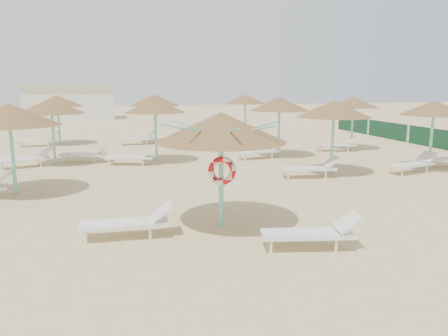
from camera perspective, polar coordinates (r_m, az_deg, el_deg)
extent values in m
plane|color=#DCBB86|center=(10.05, -0.86, -8.06)|extent=(120.00, 120.00, 0.00)
cylinder|color=#75CBC3|center=(9.99, -0.38, -1.56)|extent=(0.11, 0.11, 2.22)
cone|color=brown|center=(9.80, -0.39, 5.36)|extent=(2.96, 2.96, 0.67)
cylinder|color=#75CBC3|center=(9.83, -0.38, 3.91)|extent=(0.20, 0.20, 0.12)
cylinder|color=#75CBC3|center=(9.99, 3.42, 5.16)|extent=(1.34, 0.04, 0.34)
cylinder|color=#75CBC3|center=(10.39, 1.56, 5.39)|extent=(0.98, 0.98, 0.34)
cylinder|color=#75CBC3|center=(10.47, -1.29, 5.43)|extent=(0.04, 1.34, 0.34)
cylinder|color=#75CBC3|center=(10.17, -3.68, 5.26)|extent=(0.98, 0.98, 0.34)
cylinder|color=#75CBC3|center=(9.67, -4.32, 4.95)|extent=(1.34, 0.04, 0.34)
cylinder|color=#75CBC3|center=(9.24, -2.57, 4.69)|extent=(0.98, 0.98, 0.34)
cylinder|color=#75CBC3|center=(9.15, 0.64, 4.65)|extent=(0.04, 1.34, 0.34)
cylinder|color=#75CBC3|center=(9.48, 3.15, 4.85)|extent=(0.98, 0.98, 0.34)
torus|color=red|center=(9.85, -0.24, -0.37)|extent=(0.66, 0.15, 0.66)
cylinder|color=white|center=(9.58, -17.63, -8.68)|extent=(0.06, 0.06, 0.27)
cylinder|color=white|center=(10.05, -17.36, -7.76)|extent=(0.06, 0.06, 0.27)
cylinder|color=white|center=(9.53, -9.61, -8.42)|extent=(0.06, 0.06, 0.27)
cylinder|color=white|center=(9.99, -9.72, -7.50)|extent=(0.06, 0.06, 0.27)
cube|color=white|center=(9.71, -12.91, -7.09)|extent=(1.89, 0.69, 0.08)
cube|color=white|center=(9.65, -7.99, -5.56)|extent=(0.50, 0.61, 0.36)
cylinder|color=white|center=(8.70, 6.16, -10.25)|extent=(0.06, 0.06, 0.27)
cylinder|color=white|center=(9.15, 5.68, -9.17)|extent=(0.06, 0.06, 0.27)
cylinder|color=white|center=(9.00, 14.44, -9.83)|extent=(0.06, 0.06, 0.27)
cylinder|color=white|center=(9.43, 13.57, -8.82)|extent=(0.06, 0.06, 0.27)
cube|color=white|center=(9.01, 10.81, -8.46)|extent=(1.90, 0.94, 0.08)
cube|color=white|center=(9.17, 15.84, -6.84)|extent=(0.57, 0.65, 0.35)
cylinder|color=#75CBC3|center=(14.34, -25.87, 1.32)|extent=(0.11, 0.11, 2.30)
cone|color=brown|center=(14.21, -26.29, 6.28)|extent=(2.90, 2.90, 0.65)
cylinder|color=#75CBC3|center=(14.23, -26.21, 5.29)|extent=(0.20, 0.20, 0.12)
cube|color=white|center=(14.21, -26.92, -1.27)|extent=(0.56, 0.66, 0.36)
cylinder|color=#75CBC3|center=(19.20, -21.37, 3.83)|extent=(0.11, 0.11, 2.30)
cone|color=brown|center=(19.11, -21.63, 7.51)|extent=(2.61, 2.61, 0.59)
cylinder|color=#75CBC3|center=(19.12, -21.58, 6.80)|extent=(0.20, 0.20, 0.12)
cylinder|color=white|center=(18.78, -26.86, 0.13)|extent=(0.06, 0.06, 0.28)
cylinder|color=white|center=(19.27, -27.03, 0.36)|extent=(0.06, 0.06, 0.28)
cylinder|color=white|center=(18.96, -22.82, 0.55)|extent=(0.06, 0.06, 0.28)
cylinder|color=white|center=(19.45, -23.09, 0.77)|extent=(0.06, 0.06, 0.28)
cube|color=white|center=(19.09, -24.61, 1.03)|extent=(2.00, 1.20, 0.08)
cube|color=white|center=(19.19, -22.17, 1.99)|extent=(0.65, 0.72, 0.36)
cylinder|color=white|center=(19.63, -20.30, 1.06)|extent=(0.06, 0.06, 0.28)
cylinder|color=white|center=(20.08, -19.71, 1.30)|extent=(0.06, 0.06, 0.28)
cylinder|color=white|center=(19.10, -16.62, 1.02)|extent=(0.06, 0.06, 0.28)
cylinder|color=white|center=(19.56, -16.10, 1.28)|extent=(0.06, 0.06, 0.28)
cube|color=white|center=(19.51, -17.90, 1.68)|extent=(2.00, 1.20, 0.08)
cube|color=white|center=(19.16, -15.59, 2.38)|extent=(0.65, 0.72, 0.36)
cylinder|color=#75CBC3|center=(25.51, -20.77, 5.44)|extent=(0.11, 0.11, 2.30)
cone|color=brown|center=(25.44, -20.96, 8.22)|extent=(2.67, 2.67, 0.60)
cylinder|color=#75CBC3|center=(25.45, -20.92, 7.68)|extent=(0.20, 0.20, 0.12)
cylinder|color=white|center=(25.21, -25.04, 2.75)|extent=(0.06, 0.06, 0.28)
cylinder|color=white|center=(25.70, -24.90, 2.90)|extent=(0.06, 0.06, 0.28)
cylinder|color=white|center=(25.07, -21.98, 2.95)|extent=(0.06, 0.06, 0.28)
cylinder|color=white|center=(25.57, -21.90, 3.09)|extent=(0.06, 0.06, 0.28)
cube|color=white|center=(25.35, -23.21, 3.34)|extent=(1.93, 0.73, 0.08)
cube|color=white|center=(25.25, -21.33, 4.00)|extent=(0.52, 0.63, 0.36)
cylinder|color=#75CBC3|center=(18.66, -8.88, 4.26)|extent=(0.11, 0.11, 2.30)
cone|color=brown|center=(18.56, -9.00, 8.05)|extent=(2.55, 2.55, 0.57)
cylinder|color=#75CBC3|center=(18.58, -8.97, 7.33)|extent=(0.20, 0.20, 0.12)
cylinder|color=white|center=(18.33, -14.71, 0.72)|extent=(0.06, 0.06, 0.28)
cylinder|color=white|center=(18.80, -14.25, 0.99)|extent=(0.06, 0.06, 0.28)
cylinder|color=white|center=(17.96, -10.60, 0.69)|extent=(0.06, 0.06, 0.28)
cylinder|color=white|center=(18.44, -10.24, 0.97)|extent=(0.06, 0.06, 0.28)
cube|color=white|center=(18.31, -12.11, 1.40)|extent=(2.00, 1.16, 0.08)
cube|color=white|center=(18.07, -9.54, 2.14)|extent=(0.64, 0.72, 0.36)
cylinder|color=#75CBC3|center=(24.84, -9.01, 5.88)|extent=(0.11, 0.11, 2.30)
cone|color=brown|center=(24.77, -9.10, 8.75)|extent=(2.79, 2.79, 0.63)
cylinder|color=#75CBC3|center=(24.78, -9.08, 8.18)|extent=(0.20, 0.20, 0.12)
cylinder|color=white|center=(24.20, -13.28, 3.19)|extent=(0.06, 0.06, 0.28)
cylinder|color=white|center=(24.70, -13.31, 3.34)|extent=(0.06, 0.06, 0.28)
cylinder|color=white|center=(24.27, -10.09, 3.33)|extent=(0.06, 0.06, 0.28)
cylinder|color=white|center=(24.76, -10.18, 3.48)|extent=(0.06, 0.06, 0.28)
cube|color=white|center=(24.45, -11.44, 3.77)|extent=(1.90, 0.63, 0.08)
cube|color=white|center=(24.49, -9.47, 4.41)|extent=(0.49, 0.60, 0.36)
cylinder|color=#75CBC3|center=(16.45, 13.96, 3.19)|extent=(0.11, 0.11, 2.30)
cone|color=brown|center=(16.33, 14.16, 7.50)|extent=(2.66, 2.66, 0.60)
cylinder|color=#75CBC3|center=(16.35, 14.12, 6.66)|extent=(0.20, 0.20, 0.12)
cylinder|color=white|center=(15.30, 8.40, -1.01)|extent=(0.06, 0.06, 0.28)
cylinder|color=white|center=(15.77, 7.90, -0.64)|extent=(0.06, 0.06, 0.28)
cylinder|color=white|center=(15.72, 13.14, -0.86)|extent=(0.06, 0.06, 0.28)
cylinder|color=white|center=(16.18, 12.52, -0.50)|extent=(0.06, 0.06, 0.28)
cube|color=white|center=(15.73, 10.97, -0.09)|extent=(1.96, 0.84, 0.08)
cube|color=white|center=(15.98, 13.90, 0.83)|extent=(0.55, 0.65, 0.36)
cylinder|color=#75CBC3|center=(20.11, 7.16, 4.78)|extent=(0.11, 0.11, 2.30)
cone|color=brown|center=(20.01, 7.25, 8.31)|extent=(2.72, 2.72, 0.61)
cylinder|color=#75CBC3|center=(20.03, 7.23, 7.62)|extent=(0.20, 0.20, 0.12)
cylinder|color=white|center=(18.91, 2.73, 1.37)|extent=(0.06, 0.06, 0.28)
cylinder|color=white|center=(19.35, 2.07, 1.60)|extent=(0.06, 0.06, 0.28)
cylinder|color=white|center=(19.54, 6.28, 1.63)|extent=(0.06, 0.06, 0.28)
cylinder|color=white|center=(19.97, 5.56, 1.84)|extent=(0.06, 0.06, 0.28)
cube|color=white|center=(19.46, 4.52, 2.16)|extent=(1.98, 0.93, 0.08)
cube|color=white|center=(19.84, 6.69, 2.99)|extent=(0.58, 0.67, 0.36)
cylinder|color=#75CBC3|center=(26.49, 2.75, 6.31)|extent=(0.11, 0.11, 2.30)
cone|color=brown|center=(26.42, 2.78, 8.97)|extent=(2.45, 2.45, 0.55)
cylinder|color=#75CBC3|center=(26.43, 2.77, 8.47)|extent=(0.20, 0.20, 0.12)
cylinder|color=white|center=(25.64, -1.11, 3.90)|extent=(0.06, 0.06, 0.28)
cylinder|color=white|center=(26.14, -1.12, 4.03)|extent=(0.06, 0.06, 0.28)
cylinder|color=white|center=(25.68, 1.91, 3.90)|extent=(0.06, 0.06, 0.28)
cylinder|color=white|center=(26.17, 1.85, 4.04)|extent=(0.06, 0.06, 0.28)
cube|color=white|center=(25.88, 0.66, 4.36)|extent=(1.99, 1.03, 0.08)
cube|color=white|center=(25.90, 2.55, 4.89)|extent=(0.61, 0.69, 0.36)
cylinder|color=#75CBC3|center=(18.56, 25.43, 3.30)|extent=(0.11, 0.11, 2.30)
cone|color=brown|center=(18.46, 25.75, 7.10)|extent=(2.51, 2.51, 0.56)
cylinder|color=#75CBC3|center=(18.47, 25.69, 6.37)|extent=(0.20, 0.20, 0.12)
cylinder|color=white|center=(16.94, 22.23, -0.55)|extent=(0.06, 0.06, 0.28)
cylinder|color=white|center=(17.25, 20.95, -0.27)|extent=(0.06, 0.06, 0.28)
cylinder|color=white|center=(18.00, 24.95, -0.13)|extent=(0.06, 0.06, 0.28)
cylinder|color=white|center=(18.29, 23.70, 0.13)|extent=(0.06, 0.06, 0.28)
cube|color=white|center=(17.68, 23.29, 0.41)|extent=(1.99, 1.07, 0.08)
cube|color=white|center=(18.31, 24.99, 1.38)|extent=(0.62, 0.70, 0.36)
cylinder|color=white|center=(19.06, 25.31, 0.41)|extent=(0.06, 0.06, 0.28)
cylinder|color=white|center=(19.51, 24.69, 0.67)|extent=(0.06, 0.06, 0.28)
cube|color=white|center=(19.60, 27.16, 1.05)|extent=(1.99, 1.07, 0.08)
cylinder|color=#75CBC3|center=(23.08, 16.40, 5.20)|extent=(0.11, 0.11, 2.30)
cone|color=brown|center=(23.00, 16.56, 8.25)|extent=(2.44, 2.44, 0.55)
cylinder|color=#75CBC3|center=(23.01, 16.53, 7.68)|extent=(0.20, 0.20, 0.12)
cylinder|color=white|center=(21.90, 12.45, 2.44)|extent=(0.06, 0.06, 0.28)
cylinder|color=white|center=(22.38, 12.20, 2.63)|extent=(0.06, 0.06, 0.28)
cylinder|color=white|center=(22.20, 15.87, 2.39)|extent=(0.06, 0.06, 0.28)
cylinder|color=white|center=(22.68, 15.55, 2.58)|extent=(0.06, 0.06, 0.28)
cube|color=white|center=(22.29, 14.36, 2.96)|extent=(2.00, 1.10, 0.08)
cube|color=white|center=(22.47, 16.51, 3.53)|extent=(0.63, 0.71, 0.36)
cube|color=silver|center=(44.44, -19.40, 8.01)|extent=(8.00, 4.00, 3.00)
cube|color=beige|center=(44.41, -19.54, 10.10)|extent=(8.40, 4.40, 0.25)
cube|color=#1C5532|center=(25.31, 25.67, 3.55)|extent=(0.08, 3.80, 1.00)
cube|color=#1C5532|center=(28.47, 20.53, 4.64)|extent=(0.08, 3.80, 1.00)
cylinder|color=#75CBC3|center=(26.94, 22.83, 4.26)|extent=(0.08, 0.08, 1.10)
cube|color=#1C5532|center=(31.82, 16.44, 5.47)|extent=(0.08, 3.80, 1.00)
cylinder|color=#75CBC3|center=(30.20, 18.28, 5.19)|extent=(0.08, 0.08, 1.10)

